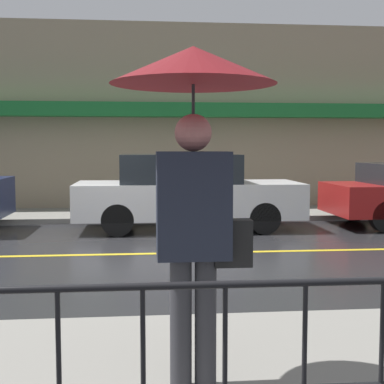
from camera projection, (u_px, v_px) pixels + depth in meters
name	position (u px, v px, depth m)	size (l,w,h in m)	color
ground_plane	(129.00, 254.00, 8.31)	(80.00, 80.00, 0.00)	#262628
sidewalk_far	(133.00, 215.00, 12.77)	(28.00, 2.13, 0.12)	gray
lane_marking	(129.00, 254.00, 8.31)	(25.20, 0.12, 0.01)	gold
building_storefront	(133.00, 117.00, 13.75)	(28.00, 0.85, 4.84)	gray
railing_foreground	(101.00, 359.00, 2.40)	(12.00, 0.04, 0.94)	black
pedestrian	(194.00, 125.00, 3.31)	(1.03, 1.03, 2.16)	#333338
car_white	(186.00, 192.00, 10.80)	(4.50, 1.71, 1.52)	silver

